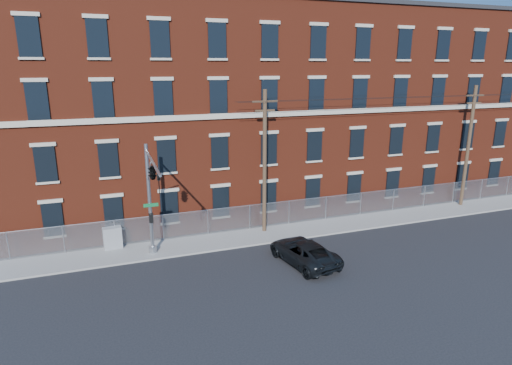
{
  "coord_description": "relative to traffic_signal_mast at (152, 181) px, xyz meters",
  "views": [
    {
      "loc": [
        -8.21,
        -21.44,
        11.61
      ],
      "look_at": [
        0.8,
        4.0,
        4.24
      ],
      "focal_mm": 30.05,
      "sensor_mm": 36.0,
      "label": 1
    }
  ],
  "objects": [
    {
      "name": "utility_pole_near",
      "position": [
        8.0,
        3.42,
        -0.05
      ],
      "size": [
        1.8,
        0.28,
        10.0
      ],
      "color": "#453422",
      "rests_on": "ground"
    },
    {
      "name": "chain_link_fence",
      "position": [
        18.0,
        4.12,
        -4.33
      ],
      "size": [
        59.06,
        0.06,
        1.85
      ],
      "color": "#A5A8AD",
      "rests_on": "ground"
    },
    {
      "name": "utility_cabinet",
      "position": [
        -2.36,
        3.82,
        -4.55
      ],
      "size": [
        1.2,
        0.69,
        1.44
      ],
      "primitive_type": "cube",
      "rotation": [
        0.0,
        0.0,
        0.1
      ],
      "color": "gray",
      "rests_on": "sidewalk"
    },
    {
      "name": "ground",
      "position": [
        6.0,
        -2.18,
        -5.39
      ],
      "size": [
        140.0,
        140.0,
        0.0
      ],
      "primitive_type": "plane",
      "color": "black",
      "rests_on": "ground"
    },
    {
      "name": "sidewalk",
      "position": [
        18.0,
        2.82,
        -5.33
      ],
      "size": [
        65.0,
        3.0,
        0.12
      ],
      "primitive_type": "cube",
      "color": "gray",
      "rests_on": "ground"
    },
    {
      "name": "pickup_truck",
      "position": [
        8.5,
        -2.04,
        -4.67
      ],
      "size": [
        3.26,
        5.49,
        1.43
      ],
      "primitive_type": "imported",
      "rotation": [
        0.0,
        0.0,
        3.32
      ],
      "color": "black",
      "rests_on": "ground"
    },
    {
      "name": "traffic_signal_mast",
      "position": [
        0.0,
        0.0,
        0.0
      ],
      "size": [
        0.9,
        6.75,
        7.0
      ],
      "color": "#9EA0A5",
      "rests_on": "ground"
    },
    {
      "name": "utility_pole_mid",
      "position": [
        26.0,
        3.42,
        -0.05
      ],
      "size": [
        1.8,
        0.28,
        10.0
      ],
      "color": "#453422",
      "rests_on": "ground"
    },
    {
      "name": "mill_building",
      "position": [
        18.0,
        11.75,
        2.76
      ],
      "size": [
        55.3,
        14.32,
        16.3
      ],
      "color": "#611F10",
      "rests_on": "ground"
    },
    {
      "name": "overhead_wires",
      "position": [
        26.0,
        3.42,
        3.73
      ],
      "size": [
        40.0,
        0.62,
        0.62
      ],
      "color": "black",
      "rests_on": "ground"
    }
  ]
}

